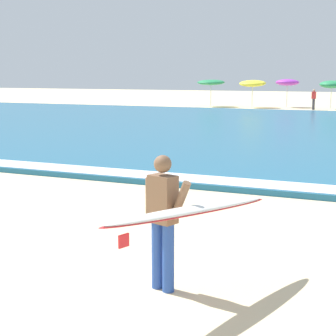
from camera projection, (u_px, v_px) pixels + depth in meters
The scene contains 8 objects.
sea at pixel (268, 129), 26.01m from camera, with size 120.00×28.00×0.14m, color #1E6084.
surf_foam at pixel (150, 175), 13.86m from camera, with size 120.00×0.98×0.01m, color white.
surfer_with_board at pixel (178, 214), 6.52m from camera, with size 1.36×2.86×1.73m.
beach_umbrella_0 at pixel (211, 82), 45.09m from camera, with size 2.30×2.31×2.28m.
beach_umbrella_1 at pixel (253, 83), 43.74m from camera, with size 2.16×2.20×2.30m.
beach_umbrella_2 at pixel (287, 82), 44.11m from camera, with size 1.90×1.91×2.30m.
beach_umbrella_3 at pixel (332, 84), 41.92m from camera, with size 1.84×1.87×2.25m.
beachgoer_near_row_mid at pixel (314, 99), 41.19m from camera, with size 0.32×0.20×1.58m.
Camera 1 is at (5.78, -5.76, 2.70)m, focal length 57.66 mm.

